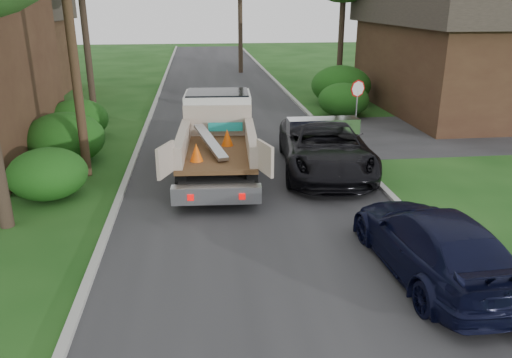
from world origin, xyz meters
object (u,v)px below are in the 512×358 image
object	(u,v)px
flatbed_truck	(218,131)
navy_suv	(433,243)
stop_sign	(357,96)
black_pickup	(325,147)
house_right	(472,50)
house_left_far	(5,45)
utility_pole	(69,17)

from	to	relation	value
flatbed_truck	navy_suv	world-z (taller)	flatbed_truck
stop_sign	black_pickup	world-z (taller)	stop_sign
house_right	navy_suv	xyz separation A→B (m)	(-9.72, -16.61, -2.41)
stop_sign	navy_suv	distance (m)	11.82
navy_suv	house_right	bearing A→B (deg)	-123.10
flatbed_truck	house_left_far	bearing A→B (deg)	130.14
house_left_far	house_right	bearing A→B (deg)	-16.80
stop_sign	flatbed_truck	world-z (taller)	flatbed_truck
stop_sign	utility_pole	bearing A→B (deg)	-159.38
stop_sign	navy_suv	bearing A→B (deg)	-99.39
flatbed_truck	navy_suv	xyz separation A→B (m)	(4.26, -7.89, -0.63)
stop_sign	navy_suv	world-z (taller)	stop_sign
utility_pole	house_left_far	bearing A→B (deg)	115.23
flatbed_truck	black_pickup	bearing A→B (deg)	-8.59
house_right	flatbed_truck	world-z (taller)	house_right
house_right	black_pickup	xyz separation A→B (m)	(-10.31, -9.50, -2.28)
house_right	navy_suv	size ratio (longest dim) A/B	2.53
utility_pole	navy_suv	bearing A→B (deg)	-40.92
house_left_far	flatbed_truck	size ratio (longest dim) A/B	1.11
flatbed_truck	black_pickup	xyz separation A→B (m)	(3.67, -0.77, -0.50)
house_left_far	black_pickup	distance (m)	23.94
house_right	black_pickup	world-z (taller)	house_right
house_left_far	black_pickup	bearing A→B (deg)	-47.23
house_left_far	black_pickup	xyz separation A→B (m)	(16.19, -17.50, -2.18)
house_left_far	flatbed_truck	bearing A→B (deg)	-53.19
utility_pole	house_left_far	size ratio (longest dim) A/B	1.32
stop_sign	flatbed_truck	xyz separation A→B (m)	(-6.18, -3.73, -0.41)
house_right	black_pickup	distance (m)	14.21
black_pickup	navy_suv	world-z (taller)	black_pickup
utility_pole	black_pickup	xyz separation A→B (m)	(8.17, -0.48, -4.30)
utility_pole	navy_suv	world-z (taller)	utility_pole
stop_sign	house_right	distance (m)	9.37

